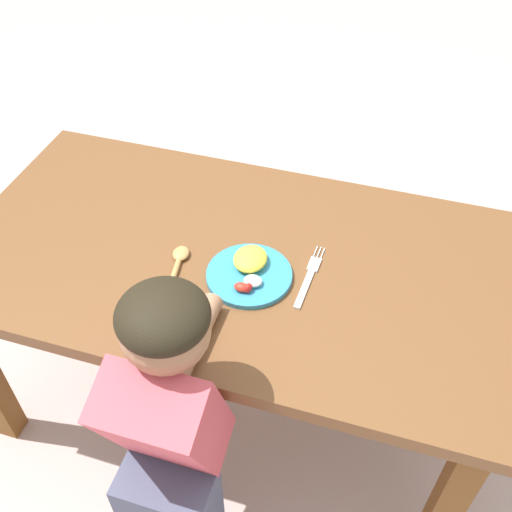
{
  "coord_description": "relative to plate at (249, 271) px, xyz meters",
  "views": [
    {
      "loc": [
        0.39,
        -1.03,
        1.76
      ],
      "look_at": [
        0.07,
        -0.01,
        0.7
      ],
      "focal_mm": 41.45,
      "sensor_mm": 36.0,
      "label": 1
    }
  ],
  "objects": [
    {
      "name": "spoon",
      "position": [
        -0.19,
        -0.02,
        -0.01
      ],
      "size": [
        0.06,
        0.19,
        0.02
      ],
      "rotation": [
        0.0,
        0.0,
        1.73
      ],
      "color": "tan",
      "rests_on": "dining_table"
    },
    {
      "name": "person",
      "position": [
        -0.05,
        -0.43,
        -0.15
      ],
      "size": [
        0.22,
        0.42,
        0.97
      ],
      "color": "#4B516D",
      "rests_on": "ground_plane"
    },
    {
      "name": "fork",
      "position": [
        0.15,
        0.03,
        -0.01
      ],
      "size": [
        0.03,
        0.22,
        0.01
      ],
      "rotation": [
        0.0,
        0.0,
        1.52
      ],
      "color": "silver",
      "rests_on": "dining_table"
    },
    {
      "name": "ground_plane",
      "position": [
        -0.07,
        0.06,
        -0.69
      ],
      "size": [
        8.0,
        8.0,
        0.0
      ],
      "primitive_type": "plane",
      "color": "#BBA29D"
    },
    {
      "name": "dining_table",
      "position": [
        -0.07,
        0.06,
        -0.1
      ],
      "size": [
        1.44,
        0.79,
        0.68
      ],
      "color": "brown",
      "rests_on": "ground_plane"
    },
    {
      "name": "plate",
      "position": [
        0.0,
        0.0,
        0.0
      ],
      "size": [
        0.22,
        0.22,
        0.05
      ],
      "color": "teal",
      "rests_on": "dining_table"
    }
  ]
}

